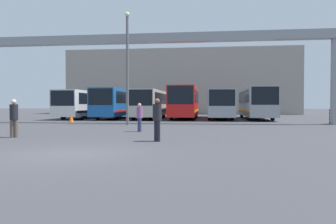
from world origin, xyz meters
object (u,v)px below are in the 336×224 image
Objects in this scene: bus_slot_4 at (220,103)px; traffic_cone at (71,118)px; bus_slot_0 at (86,103)px; tire_stack at (336,117)px; bus_slot_1 at (117,102)px; bus_slot_3 at (185,101)px; pedestrian_near_left at (157,119)px; pedestrian_mid_right at (140,117)px; bus_slot_2 at (150,102)px; lamp_post at (127,64)px; bus_slot_5 at (256,101)px; pedestrian_near_right at (14,117)px.

bus_slot_4 is 17.38× the size of traffic_cone.
tire_stack is at bearing -19.88° from bus_slot_0.
bus_slot_3 is (7.45, 0.43, 0.11)m from bus_slot_1.
pedestrian_mid_right is at bearing 170.86° from pedestrian_near_left.
bus_slot_2 is 9.49m from traffic_cone.
traffic_cone is 21.59m from tire_stack.
bus_slot_5 is at bearing 45.09° from lamp_post.
bus_slot_3 is 1.39× the size of lamp_post.
bus_slot_0 is at bearing -99.40° from pedestrian_near_right.
pedestrian_mid_right reaches higher than tire_stack.
bus_slot_1 is (3.72, -0.50, 0.09)m from bus_slot_0.
pedestrian_near_left is at bearing -69.55° from lamp_post.
bus_slot_3 is 11.98m from lamp_post.
bus_slot_2 reaches higher than pedestrian_near_left.
pedestrian_near_left is (11.57, -21.76, -0.75)m from bus_slot_0.
pedestrian_near_left is 1.51× the size of tire_stack.
pedestrian_near_left is 0.21× the size of lamp_post.
pedestrian_near_right is at bearing -146.61° from tire_stack.
pedestrian_near_left is (-7.05, -21.60, -0.89)m from bus_slot_5.
pedestrian_near_right is 10.90m from lamp_post.
pedestrian_near_right is at bearing -87.42° from bus_slot_1.
bus_slot_4 is at bearing 34.14° from traffic_cone.
tire_stack is (21.59, -0.05, 0.24)m from traffic_cone.
bus_slot_3 is at bearing 11.71° from bus_slot_2.
traffic_cone is at bearing 179.88° from tire_stack.
bus_slot_2 is at bearing -176.53° from bus_slot_5.
tire_stack is (4.97, -8.37, -1.25)m from bus_slot_5.
traffic_cone is (2.00, -8.48, -1.36)m from bus_slot_0.
bus_slot_3 reaches higher than pedestrian_near_right.
bus_slot_4 reaches higher than bus_slot_0.
bus_slot_4 is 10.38× the size of tire_stack.
bus_slot_2 is 17.92m from tire_stack.
bus_slot_0 is 9.94× the size of tire_stack.
pedestrian_near_left reaches higher than pedestrian_mid_right.
bus_slot_3 is at bearing 3.32° from bus_slot_1.
bus_slot_2 is 0.88× the size of bus_slot_5.
bus_slot_3 is (11.17, -0.06, 0.20)m from bus_slot_0.
bus_slot_2 is at bearing 54.51° from traffic_cone.
bus_slot_2 reaches higher than bus_slot_0.
bus_slot_5 reaches higher than pedestrian_mid_right.
bus_slot_2 is 20.39m from pedestrian_near_right.
bus_slot_5 is at bearing -0.72° from bus_slot_3.
bus_slot_5 is 9.68× the size of tire_stack.
bus_slot_3 reaches higher than bus_slot_5.
bus_slot_0 is at bearing 179.68° from bus_slot_3.
bus_slot_0 is 7.37× the size of pedestrian_mid_right.
pedestrian_near_left reaches higher than tire_stack.
pedestrian_mid_right is (6.10, -16.62, -0.94)m from bus_slot_1.
bus_slot_2 is at bearing -168.29° from bus_slot_3.
bus_slot_5 reaches higher than bus_slot_1.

